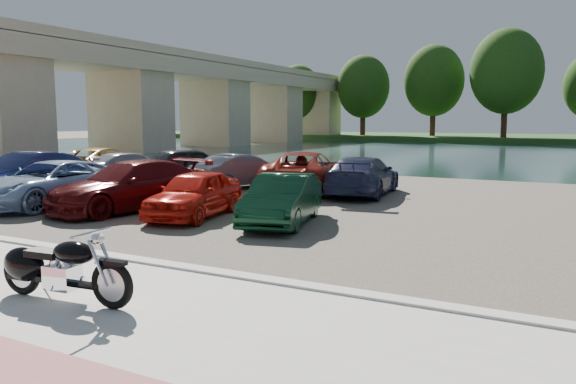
# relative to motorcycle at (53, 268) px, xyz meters

# --- Properties ---
(ground) EXTENTS (200.00, 200.00, 0.00)m
(ground) POSITION_rel_motorcycle_xyz_m (0.84, 0.25, -0.56)
(ground) COLOR #595447
(ground) RESTS_ON ground
(promenade) EXTENTS (60.00, 6.00, 0.10)m
(promenade) POSITION_rel_motorcycle_xyz_m (0.84, -0.75, -0.51)
(promenade) COLOR beige
(promenade) RESTS_ON ground
(kerb) EXTENTS (60.00, 0.30, 0.14)m
(kerb) POSITION_rel_motorcycle_xyz_m (0.84, 2.25, -0.49)
(kerb) COLOR beige
(kerb) RESTS_ON ground
(parking_lot) EXTENTS (60.00, 18.00, 0.04)m
(parking_lot) POSITION_rel_motorcycle_xyz_m (0.84, 11.25, -0.54)
(parking_lot) COLOR #433E36
(parking_lot) RESTS_ON ground
(river) EXTENTS (120.00, 40.00, 0.00)m
(river) POSITION_rel_motorcycle_xyz_m (0.84, 40.25, -0.56)
(river) COLOR #1A2F2E
(river) RESTS_ON ground
(far_bank) EXTENTS (120.00, 24.00, 0.60)m
(far_bank) POSITION_rel_motorcycle_xyz_m (0.84, 72.25, -0.26)
(far_bank) COLOR #1E4117
(far_bank) RESTS_ON ground
(bridge) EXTENTS (7.00, 56.00, 8.55)m
(bridge) POSITION_rel_motorcycle_xyz_m (-27.16, 41.27, 4.96)
(bridge) COLOR tan
(bridge) RESTS_ON ground
(motorcycle) EXTENTS (2.33, 0.75, 1.05)m
(motorcycle) POSITION_rel_motorcycle_xyz_m (0.00, 0.00, 0.00)
(motorcycle) COLOR black
(motorcycle) RESTS_ON promenade
(car_1) EXTENTS (1.70, 4.62, 1.51)m
(car_1) POSITION_rel_motorcycle_xyz_m (-10.06, 7.19, 0.23)
(car_1) COLOR #151C43
(car_1) RESTS_ON parking_lot
(car_2) EXTENTS (2.32, 4.96, 1.37)m
(car_2) POSITION_rel_motorcycle_xyz_m (-7.74, 6.29, 0.16)
(car_2) COLOR #88A2C6
(car_2) RESTS_ON parking_lot
(car_3) EXTENTS (3.00, 5.25, 1.43)m
(car_3) POSITION_rel_motorcycle_xyz_m (-5.01, 6.80, 0.19)
(car_3) COLOR #4B0A0C
(car_3) RESTS_ON parking_lot
(car_4) EXTENTS (2.17, 3.94, 1.27)m
(car_4) POSITION_rel_motorcycle_xyz_m (-2.67, 6.75, 0.11)
(car_4) COLOR red
(car_4) RESTS_ON parking_lot
(car_5) EXTENTS (2.22, 4.01, 1.25)m
(car_5) POSITION_rel_motorcycle_xyz_m (-0.09, 6.96, 0.10)
(car_5) COLOR #0E341E
(car_5) RESTS_ON parking_lot
(car_6) EXTENTS (3.40, 5.35, 1.37)m
(car_6) POSITION_rel_motorcycle_xyz_m (-12.74, 13.12, 0.17)
(car_6) COLOR #A27A25
(car_6) RESTS_ON parking_lot
(car_7) EXTENTS (2.72, 4.60, 1.25)m
(car_7) POSITION_rel_motorcycle_xyz_m (-10.25, 12.34, 0.10)
(car_7) COLOR gray
(car_7) RESTS_ON parking_lot
(car_8) EXTENTS (3.29, 4.77, 1.51)m
(car_8) POSITION_rel_motorcycle_xyz_m (-7.78, 13.11, 0.23)
(car_8) COLOR black
(car_8) RESTS_ON parking_lot
(car_9) EXTENTS (2.59, 4.20, 1.31)m
(car_9) POSITION_rel_motorcycle_xyz_m (-5.11, 12.89, 0.13)
(car_9) COLOR slate
(car_9) RESTS_ON parking_lot
(car_10) EXTENTS (3.74, 5.69, 1.45)m
(car_10) POSITION_rel_motorcycle_xyz_m (-2.59, 13.21, 0.20)
(car_10) COLOR maroon
(car_10) RESTS_ON parking_lot
(car_11) EXTENTS (2.43, 4.85, 1.35)m
(car_11) POSITION_rel_motorcycle_xyz_m (-0.25, 13.10, 0.15)
(car_11) COLOR #272A4C
(car_11) RESTS_ON parking_lot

